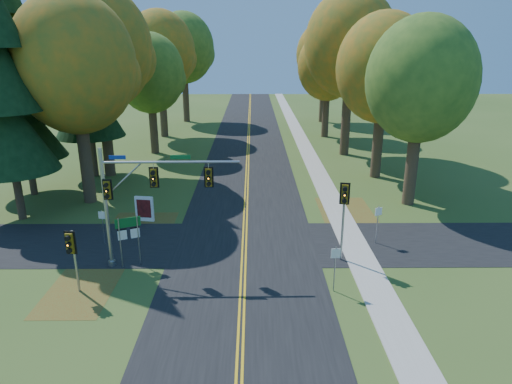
{
  "coord_description": "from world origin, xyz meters",
  "views": [
    {
      "loc": [
        0.48,
        -21.74,
        10.95
      ],
      "look_at": [
        0.66,
        1.7,
        3.2
      ],
      "focal_mm": 32.0,
      "sensor_mm": 36.0,
      "label": 1
    }
  ],
  "objects_px": {
    "route_sign_cluster": "(129,231)",
    "info_kiosk": "(144,209)",
    "east_signal_pole": "(344,202)",
    "traffic_mast": "(139,192)"
  },
  "relations": [
    {
      "from": "route_sign_cluster",
      "to": "info_kiosk",
      "type": "height_order",
      "value": "route_sign_cluster"
    },
    {
      "from": "east_signal_pole",
      "to": "route_sign_cluster",
      "type": "distance_m",
      "value": 10.91
    },
    {
      "from": "traffic_mast",
      "to": "info_kiosk",
      "type": "height_order",
      "value": "traffic_mast"
    },
    {
      "from": "traffic_mast",
      "to": "route_sign_cluster",
      "type": "height_order",
      "value": "traffic_mast"
    },
    {
      "from": "east_signal_pole",
      "to": "route_sign_cluster",
      "type": "relative_size",
      "value": 1.6
    },
    {
      "from": "traffic_mast",
      "to": "east_signal_pole",
      "type": "bearing_deg",
      "value": 1.48
    },
    {
      "from": "east_signal_pole",
      "to": "info_kiosk",
      "type": "bearing_deg",
      "value": 165.18
    },
    {
      "from": "east_signal_pole",
      "to": "route_sign_cluster",
      "type": "height_order",
      "value": "east_signal_pole"
    },
    {
      "from": "route_sign_cluster",
      "to": "east_signal_pole",
      "type": "bearing_deg",
      "value": -21.3
    },
    {
      "from": "east_signal_pole",
      "to": "info_kiosk",
      "type": "relative_size",
      "value": 2.64
    }
  ]
}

